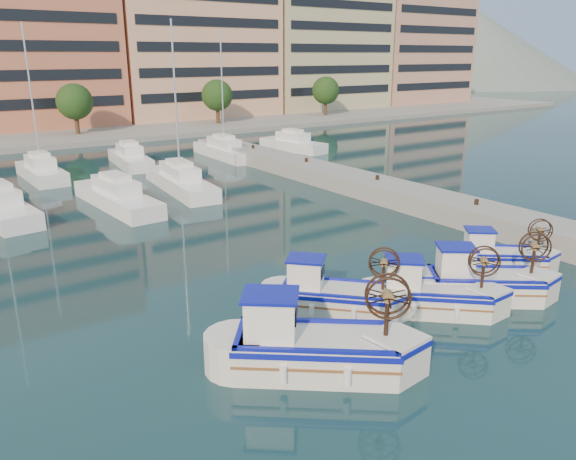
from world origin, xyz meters
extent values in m
plane|color=#193D43|center=(0.00, 0.00, 0.00)|extent=(300.00, 300.00, 0.00)
cube|color=gray|center=(13.00, 8.00, 0.60)|extent=(3.00, 60.00, 1.20)
cube|color=gray|center=(0.00, 67.00, 0.30)|extent=(180.00, 40.00, 0.60)
cube|color=#C16A4B|center=(1.00, 65.00, 13.10)|extent=(22.00, 14.00, 25.00)
cube|color=black|center=(1.00, 58.00, 13.10)|extent=(20.24, 0.12, 22.50)
cube|color=tan|center=(24.00, 65.00, 11.60)|extent=(23.00, 14.00, 22.00)
cube|color=black|center=(24.00, 58.00, 11.60)|extent=(21.16, 0.12, 19.80)
cube|color=tan|center=(47.00, 65.00, 12.60)|extent=(22.00, 14.00, 24.00)
cube|color=black|center=(47.00, 58.00, 12.60)|extent=(20.24, 0.12, 21.60)
cube|color=tan|center=(69.00, 65.00, 12.10)|extent=(21.00, 14.00, 23.00)
cube|color=black|center=(69.00, 58.00, 12.10)|extent=(19.32, 0.12, 20.70)
cylinder|color=#3F2B19|center=(4.00, 53.50, 1.50)|extent=(0.50, 0.50, 3.00)
sphere|color=#244619|center=(4.00, 53.50, 4.20)|extent=(4.00, 4.00, 4.00)
cylinder|color=#3F2B19|center=(22.00, 53.50, 1.50)|extent=(0.50, 0.50, 3.00)
sphere|color=#244619|center=(22.00, 53.50, 4.20)|extent=(4.00, 4.00, 4.00)
cylinder|color=#3F2B19|center=(40.00, 53.50, 1.50)|extent=(0.50, 0.50, 3.00)
sphere|color=#244619|center=(40.00, 53.50, 4.20)|extent=(4.00, 4.00, 4.00)
cone|color=slate|center=(140.00, 110.00, 0.00)|extent=(160.00, 160.00, 50.00)
cube|color=white|center=(-8.78, 23.01, 0.50)|extent=(3.18, 8.81, 1.00)
cube|color=white|center=(-2.31, 21.49, 0.50)|extent=(2.78, 9.58, 1.00)
cube|color=white|center=(2.91, 23.43, 0.50)|extent=(3.18, 10.17, 1.00)
cylinder|color=silver|center=(2.91, 23.43, 6.00)|extent=(0.12, 0.12, 11.00)
cube|color=white|center=(-4.38, 32.86, 0.50)|extent=(2.42, 7.48, 1.00)
cylinder|color=silver|center=(-4.38, 32.86, 6.00)|extent=(0.12, 0.12, 11.00)
cube|color=white|center=(3.23, 34.46, 0.50)|extent=(3.09, 8.08, 1.00)
cube|color=white|center=(11.89, 33.37, 0.50)|extent=(2.52, 9.27, 1.00)
cylinder|color=silver|center=(11.89, 33.37, 6.00)|extent=(0.12, 0.12, 11.00)
cube|color=white|center=(19.52, 33.00, 0.50)|extent=(3.42, 7.87, 1.00)
cube|color=silver|center=(-3.83, -1.09, 0.60)|extent=(5.03, 4.59, 1.20)
cube|color=#0B1195|center=(-3.83, -1.09, 1.05)|extent=(5.18, 4.73, 0.18)
cube|color=blue|center=(-3.83, -1.09, 0.98)|extent=(4.37, 3.94, 0.07)
cube|color=white|center=(-4.90, -0.24, 1.83)|extent=(1.94, 1.91, 1.26)
cube|color=#0B1195|center=(-4.90, -0.24, 2.51)|extent=(2.18, 2.15, 0.09)
cylinder|color=#331E14|center=(-2.22, -2.37, 1.86)|extent=(0.14, 0.14, 1.32)
cylinder|color=brown|center=(-2.22, -2.37, 2.57)|extent=(0.48, 0.48, 0.32)
torus|color=#331E14|center=(-2.33, -2.50, 2.57)|extent=(1.09, 0.89, 1.34)
torus|color=#331E14|center=(-2.12, -2.24, 2.57)|extent=(1.09, 0.89, 1.34)
cube|color=silver|center=(-0.72, 1.74, 0.50)|extent=(3.98, 4.05, 0.99)
cube|color=#0B1195|center=(-0.72, 1.74, 0.87)|extent=(4.10, 4.17, 0.15)
cube|color=blue|center=(-0.72, 1.74, 0.81)|extent=(3.44, 3.50, 0.06)
cube|color=white|center=(-1.51, 2.56, 1.51)|extent=(1.60, 1.61, 1.04)
cube|color=#0B1195|center=(-1.51, 2.56, 2.08)|extent=(1.80, 1.81, 0.08)
cylinder|color=#331E14|center=(0.46, 0.51, 1.54)|extent=(0.11, 0.11, 1.10)
cylinder|color=brown|center=(0.46, 0.51, 2.13)|extent=(0.40, 0.40, 0.26)
torus|color=#331E14|center=(0.36, 0.41, 2.13)|extent=(0.81, 0.84, 1.11)
torus|color=#331E14|center=(0.56, 0.61, 2.13)|extent=(0.81, 0.84, 1.11)
cube|color=silver|center=(2.29, -0.29, 0.50)|extent=(4.08, 3.93, 0.99)
cube|color=#0B1195|center=(2.29, -0.29, 0.87)|extent=(4.20, 4.05, 0.15)
cube|color=blue|center=(2.29, -0.29, 0.81)|extent=(3.53, 3.38, 0.06)
cube|color=white|center=(1.46, 0.47, 1.51)|extent=(1.61, 1.60, 1.04)
cube|color=#0B1195|center=(1.46, 0.47, 2.08)|extent=(1.81, 1.80, 0.08)
cylinder|color=#331E14|center=(3.55, -1.44, 1.54)|extent=(0.11, 0.11, 1.10)
cylinder|color=brown|center=(3.55, -1.44, 2.13)|extent=(0.40, 0.40, 0.26)
torus|color=#331E14|center=(3.46, -1.54, 2.13)|extent=(0.86, 0.79, 1.11)
torus|color=#331E14|center=(3.65, -1.33, 2.13)|extent=(0.86, 0.79, 1.11)
cube|color=silver|center=(4.83, -0.65, 0.52)|extent=(4.38, 3.93, 1.04)
cube|color=#0B1195|center=(4.83, -0.65, 0.91)|extent=(4.51, 4.04, 0.16)
cube|color=blue|center=(4.83, -0.65, 0.85)|extent=(3.81, 3.36, 0.06)
cube|color=white|center=(3.89, 0.07, 1.58)|extent=(1.68, 1.64, 1.09)
cube|color=#0B1195|center=(3.89, 0.07, 2.17)|extent=(1.89, 1.85, 0.08)
cylinder|color=#331E14|center=(6.25, -1.72, 1.61)|extent=(0.12, 0.12, 1.15)
cylinder|color=brown|center=(6.25, -1.72, 2.22)|extent=(0.41, 0.42, 0.28)
torus|color=#331E14|center=(6.16, -1.84, 2.22)|extent=(0.96, 0.75, 1.16)
torus|color=#331E14|center=(6.34, -1.60, 2.22)|extent=(0.96, 0.75, 1.16)
cube|color=silver|center=(8.11, 0.88, 0.45)|extent=(3.75, 3.46, 0.90)
cube|color=#0B1195|center=(8.11, 0.88, 0.79)|extent=(3.87, 3.57, 0.14)
cube|color=blue|center=(8.11, 0.88, 0.74)|extent=(3.26, 2.97, 0.05)
cube|color=white|center=(7.31, 1.53, 1.37)|extent=(1.46, 1.43, 0.94)
cube|color=#0B1195|center=(7.31, 1.53, 1.88)|extent=(1.64, 1.61, 0.07)
cylinder|color=#331E14|center=(9.30, -0.09, 1.39)|extent=(0.10, 0.10, 0.99)
cylinder|color=brown|center=(9.30, -0.09, 1.92)|extent=(0.36, 0.36, 0.24)
torus|color=#331E14|center=(9.22, -0.19, 1.92)|extent=(0.81, 0.68, 1.00)
torus|color=#331E14|center=(9.38, 0.01, 1.92)|extent=(0.81, 0.68, 1.00)
camera|label=1|loc=(-13.14, -12.95, 9.26)|focal=35.00mm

